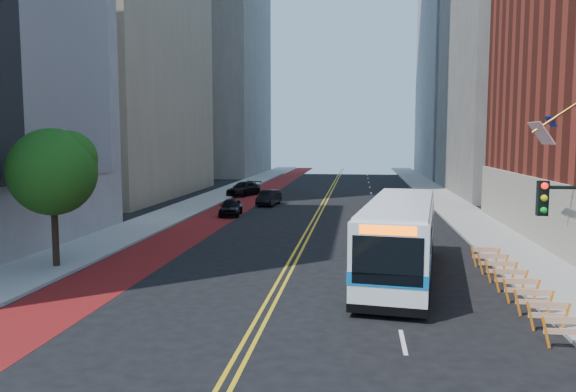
# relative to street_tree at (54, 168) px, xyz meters

# --- Properties ---
(ground) EXTENTS (160.00, 160.00, 0.00)m
(ground) POSITION_rel_street_tree_xyz_m (11.24, -6.04, -4.91)
(ground) COLOR black
(ground) RESTS_ON ground
(sidewalk_left) EXTENTS (4.00, 140.00, 0.15)m
(sidewalk_left) POSITION_rel_street_tree_xyz_m (-0.76, 23.96, -4.84)
(sidewalk_left) COLOR gray
(sidewalk_left) RESTS_ON ground
(sidewalk_right) EXTENTS (4.00, 140.00, 0.15)m
(sidewalk_right) POSITION_rel_street_tree_xyz_m (23.24, 23.96, -4.84)
(sidewalk_right) COLOR gray
(sidewalk_right) RESTS_ON ground
(bus_lane_paint) EXTENTS (3.60, 140.00, 0.01)m
(bus_lane_paint) POSITION_rel_street_tree_xyz_m (3.14, 23.96, -4.91)
(bus_lane_paint) COLOR #610D12
(bus_lane_paint) RESTS_ON ground
(center_line_inner) EXTENTS (0.14, 140.00, 0.01)m
(center_line_inner) POSITION_rel_street_tree_xyz_m (11.06, 23.96, -4.91)
(center_line_inner) COLOR gold
(center_line_inner) RESTS_ON ground
(center_line_outer) EXTENTS (0.14, 140.00, 0.01)m
(center_line_outer) POSITION_rel_street_tree_xyz_m (11.42, 23.96, -4.91)
(center_line_outer) COLOR gold
(center_line_outer) RESTS_ON ground
(lane_dashes) EXTENTS (0.14, 98.20, 0.01)m
(lane_dashes) POSITION_rel_street_tree_xyz_m (16.04, 31.96, -4.90)
(lane_dashes) COLOR silver
(lane_dashes) RESTS_ON ground
(midrise_right_near) EXTENTS (18.00, 26.00, 40.00)m
(midrise_right_near) POSITION_rel_street_tree_xyz_m (34.24, 41.96, 15.09)
(midrise_right_near) COLOR slate
(midrise_right_near) RESTS_ON ground
(midrise_right_far) EXTENTS (20.00, 28.00, 55.00)m
(midrise_right_far) POSITION_rel_street_tree_xyz_m (35.24, 71.96, 22.59)
(midrise_right_far) COLOR gray
(midrise_right_far) RESTS_ON ground
(construction_barriers) EXTENTS (1.42, 10.91, 1.00)m
(construction_barriers) POSITION_rel_street_tree_xyz_m (20.84, -2.62, -4.24)
(construction_barriers) COLOR orange
(construction_barriers) RESTS_ON ground
(street_tree) EXTENTS (4.20, 4.20, 6.70)m
(street_tree) POSITION_rel_street_tree_xyz_m (0.00, 0.00, 0.00)
(street_tree) COLOR black
(street_tree) RESTS_ON sidewalk_left
(transit_bus) EXTENTS (4.58, 13.19, 3.55)m
(transit_bus) POSITION_rel_street_tree_xyz_m (16.51, 0.42, -3.06)
(transit_bus) COLOR white
(transit_bus) RESTS_ON ground
(car_a) EXTENTS (2.00, 4.21, 1.39)m
(car_a) POSITION_rel_street_tree_xyz_m (4.14, 19.59, -4.22)
(car_a) COLOR black
(car_a) RESTS_ON ground
(car_b) EXTENTS (1.91, 4.47, 1.43)m
(car_b) POSITION_rel_street_tree_xyz_m (6.14, 27.00, -4.20)
(car_b) COLOR black
(car_b) RESTS_ON ground
(car_c) EXTENTS (3.58, 5.59, 1.51)m
(car_c) POSITION_rel_street_tree_xyz_m (1.94, 35.43, -4.16)
(car_c) COLOR black
(car_c) RESTS_ON ground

